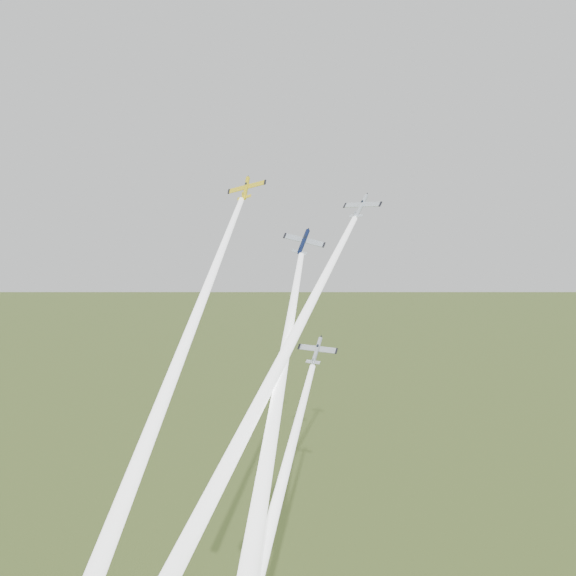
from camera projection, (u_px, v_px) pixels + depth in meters
The scene contains 8 objects.
plane_yellow at pixel (246, 188), 135.83m from camera, with size 7.84×7.78×1.23m, color yellow, non-canonical shape.
smoke_trail_yellow at pixel (178, 361), 109.67m from camera, with size 2.73×2.73×75.19m, color white, non-canonical shape.
plane_navy at pixel (304, 242), 126.78m from camera, with size 7.51×7.45×1.18m, color #0C1638, non-canonical shape.
smoke_trail_navy at pixel (277, 400), 104.83m from camera, with size 2.73×2.73×59.95m, color white, non-canonical shape.
plane_silver_right at pixel (361, 206), 127.34m from camera, with size 7.33×7.27×1.15m, color silver, non-canonical shape.
smoke_trail_silver_right at pixel (272, 379), 106.02m from camera, with size 2.73×2.73×70.10m, color white, non-canonical shape.
plane_silver_low at pixel (317, 350), 119.65m from camera, with size 6.77×6.72×1.06m, color #A2AAB0, non-canonical shape.
smoke_trail_silver_low at pixel (266, 545), 98.28m from camera, with size 2.73×2.73×60.80m, color white, non-canonical shape.
Camera 1 is at (64.44, -110.57, 104.16)m, focal length 45.00 mm.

